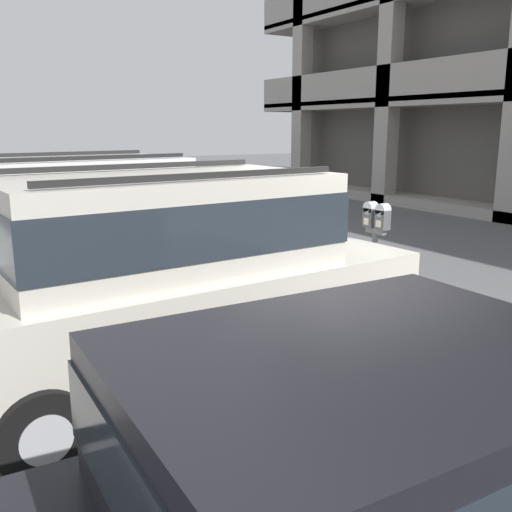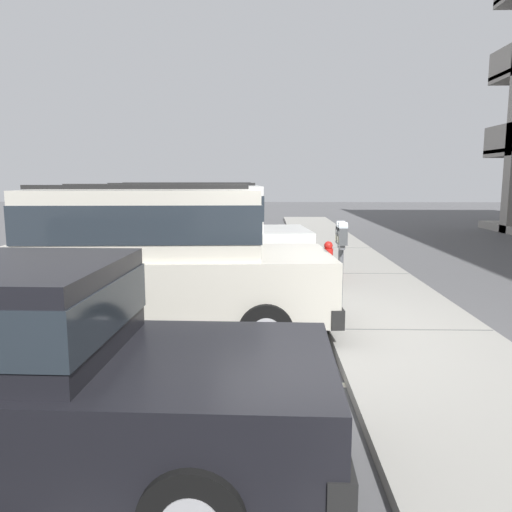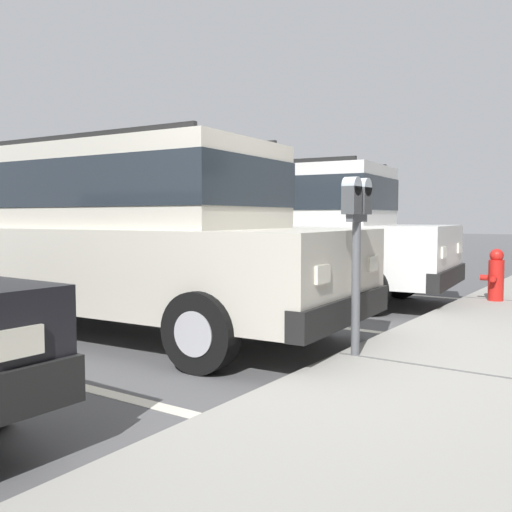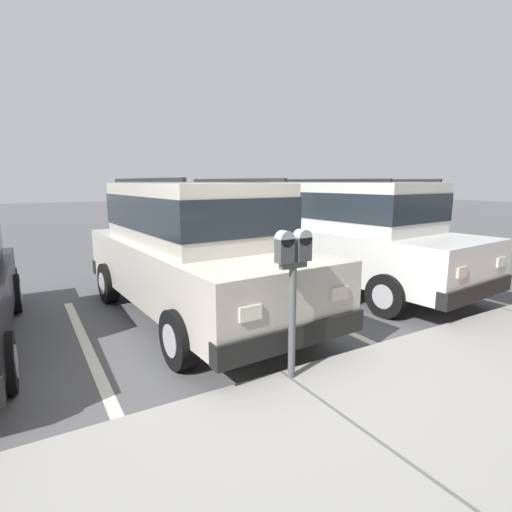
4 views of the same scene
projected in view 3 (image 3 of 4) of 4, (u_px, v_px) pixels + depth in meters
ground_plane at (316, 370)px, 4.83m from camera, size 80.00×80.00×0.10m
sidewalk at (476, 382)px, 4.10m from camera, size 40.00×2.20×0.12m
parking_stall_lines at (56, 380)px, 4.34m from camera, size 12.51×4.80×0.01m
silver_suv at (137, 232)px, 6.01m from camera, size 2.22×4.88×2.03m
red_sedan at (289, 227)px, 8.64m from camera, size 2.33×4.94×2.03m
parking_meter_near at (357, 223)px, 4.57m from camera, size 0.35×0.12×1.44m
fire_hydrant at (496, 275)px, 7.65m from camera, size 0.30×0.30×0.70m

